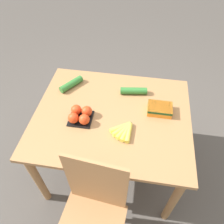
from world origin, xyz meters
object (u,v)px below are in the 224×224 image
at_px(carrot_bag, 160,109).
at_px(cucumber_near, 71,84).
at_px(chair, 93,214).
at_px(banana_bunch, 124,130).
at_px(cucumber_far, 134,91).
at_px(tomato_pack, 80,115).

relative_size(carrot_bag, cucumber_near, 0.88).
distance_m(chair, banana_bunch, 0.58).
distance_m(banana_bunch, cucumber_far, 0.40).
bearing_deg(carrot_bag, cucumber_near, -13.03).
xyz_separation_m(chair, cucumber_far, (-0.16, -0.89, 0.29)).
distance_m(carrot_bag, cucumber_far, 0.27).
distance_m(carrot_bag, cucumber_near, 0.75).
relative_size(tomato_pack, cucumber_near, 0.82).
height_order(banana_bunch, cucumber_near, cucumber_near).
bearing_deg(chair, banana_bunch, 80.61).
height_order(tomato_pack, cucumber_far, tomato_pack).
height_order(tomato_pack, carrot_bag, tomato_pack).
relative_size(banana_bunch, tomato_pack, 1.01).
distance_m(tomato_pack, carrot_bag, 0.59).
distance_m(chair, tomato_pack, 0.67).
bearing_deg(banana_bunch, chair, 74.95).
xyz_separation_m(chair, carrot_bag, (-0.37, -0.72, 0.30)).
xyz_separation_m(banana_bunch, tomato_pack, (0.33, -0.07, 0.03)).
bearing_deg(chair, cucumber_far, 85.45).
bearing_deg(cucumber_near, tomato_pack, 116.46).
xyz_separation_m(chair, tomato_pack, (0.20, -0.56, 0.31)).
xyz_separation_m(banana_bunch, cucumber_far, (-0.03, -0.40, 0.01)).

